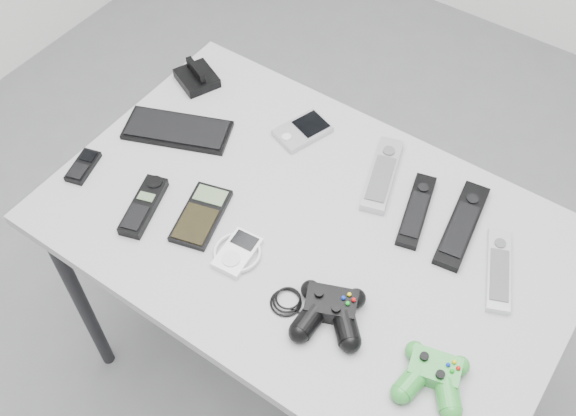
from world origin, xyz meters
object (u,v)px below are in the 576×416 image
Objects in this scene: desk at (308,242)px; mobile_phone at (83,166)px; remote_black_a at (417,210)px; mp3_player at (237,252)px; controller_black at (330,310)px; controller_green at (433,375)px; remote_black_b at (462,224)px; remote_silver_b at (499,269)px; calculator at (201,215)px; pda_keyboard at (177,130)px; pda at (303,130)px; cordless_handset at (144,206)px; remote_silver_a at (382,174)px.

desk is 0.51m from mobile_phone.
desk is 0.23m from remote_black_a.
mp3_player is 0.45× the size of controller_black.
controller_black reaches higher than controller_green.
remote_black_b is 1.17× the size of remote_silver_b.
remote_black_a is at bearing 20.64° from calculator.
pda_keyboard is at bearing 143.61° from mp3_player.
cordless_handset reaches higher than pda.
desk is 8.85× the size of pda.
controller_black reaches higher than calculator.
desk is 8.08× the size of controller_green.
mp3_player is at bearing -30.51° from calculator.
remote_silver_b is 1.43× the size of controller_green.
remote_black_b is (0.64, 0.12, 0.00)m from pda_keyboard.
pda is 1.19× the size of mp3_player.
pda reaches higher than pda_keyboard.
pda is 0.48m from mobile_phone.
mobile_phone is at bearing -164.73° from remote_silver_a.
pda_keyboard is 0.22m from mobile_phone.
remote_silver_a reaches higher than remote_black_a.
remote_silver_a reaches higher than remote_black_b.
pda is at bearing 130.63° from controller_green.
remote_black_a is at bearing 108.03° from controller_green.
cordless_handset reaches higher than mp3_player.
pda_keyboard is 0.22m from cordless_handset.
remote_black_a is 1.00× the size of remote_silver_b.
calculator is 0.55m from controller_green.
controller_green reaches higher than mp3_player.
remote_silver_b is 1.24× the size of cordless_handset.
desk is 10.49× the size of mp3_player.
desk is 4.71× the size of controller_black.
desk is at bearing 142.32° from controller_green.
pda_keyboard is 1.99× the size of pda.
remote_silver_b is (0.74, 0.07, 0.00)m from pda_keyboard.
remote_silver_a is 0.35m from controller_black.
calculator is 1.54× the size of mp3_player.
remote_black_b is at bearing 14.39° from pda.
pda_keyboard is 0.25m from calculator.
remote_black_b reaches higher than pda_keyboard.
remote_black_a is 0.30m from controller_black.
remote_silver_b is at bearing -17.24° from pda_keyboard.
pda_keyboard is 1.17× the size of remote_silver_a.
pda_keyboard is at bearing 150.58° from controller_green.
mobile_phone is (-0.10, -0.20, 0.00)m from pda_keyboard.
remote_silver_b is at bearing 4.63° from cordless_handset.
pda and remote_silver_b have the same top height.
cordless_handset reaches higher than desk.
remote_silver_a is at bearing 143.00° from remote_black_a.
pda is 0.52m from remote_silver_b.
controller_black is at bearing -151.85° from remote_silver_b.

